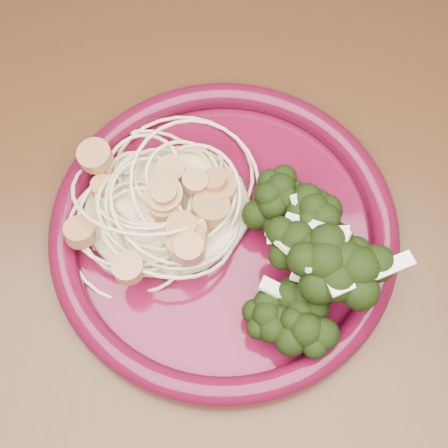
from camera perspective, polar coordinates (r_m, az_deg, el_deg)
name	(u,v)px	position (r m, az deg, el deg)	size (l,w,h in m)	color
dining_table	(184,348)	(0.59, -3.64, -11.28)	(1.20, 0.80, 0.75)	#472814
dinner_plate	(224,229)	(0.51, 0.00, -0.44)	(0.38, 0.38, 0.02)	#510920
spaghetti_pile	(166,204)	(0.51, -5.34, 1.83)	(0.14, 0.12, 0.03)	beige
scallop_cluster	(161,181)	(0.47, -5.75, 3.97)	(0.14, 0.14, 0.05)	#B5814F
broccoli_pile	(299,240)	(0.48, 6.90, -1.45)	(0.10, 0.17, 0.06)	black
onion_garnish	(305,220)	(0.45, 7.40, 0.34)	(0.07, 0.11, 0.06)	beige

